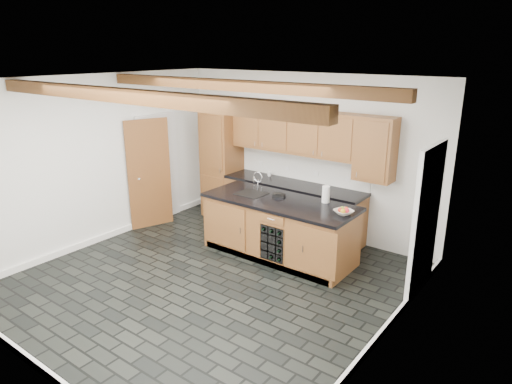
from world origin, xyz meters
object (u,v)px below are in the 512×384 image
kitchen_scale (279,195)px  fruit_bowl (344,212)px  island (279,228)px  paper_towel (326,194)px

kitchen_scale → fruit_bowl: size_ratio=0.83×
island → fruit_bowl: 1.18m
kitchen_scale → paper_towel: paper_towel is taller
fruit_bowl → paper_towel: paper_towel is taller
island → kitchen_scale: 0.53m
paper_towel → kitchen_scale: bearing=-165.3°
island → fruit_bowl: size_ratio=9.52×
fruit_bowl → paper_towel: bearing=145.5°
fruit_bowl → kitchen_scale: bearing=174.1°
island → paper_towel: 0.92m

